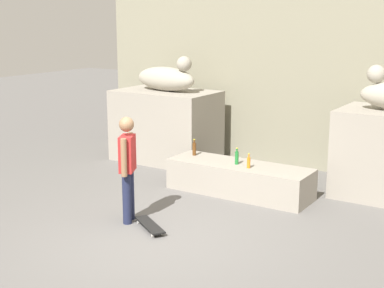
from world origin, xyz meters
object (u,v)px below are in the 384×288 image
at_px(skateboard, 150,225).
at_px(bottle_green, 237,157).
at_px(bottle_brown, 194,149).
at_px(statue_reclining_left, 167,78).
at_px(bottle_orange, 249,162).
at_px(skater, 128,165).

bearing_deg(skateboard, bottle_green, 114.44).
height_order(bottle_green, bottle_brown, bottle_brown).
bearing_deg(statue_reclining_left, bottle_orange, -18.73).
bearing_deg(bottle_green, statue_reclining_left, 151.75).
xyz_separation_m(skater, skateboard, (0.48, -0.09, -0.86)).
bearing_deg(statue_reclining_left, bottle_green, -19.44).
distance_m(skateboard, bottle_orange, 2.26).
xyz_separation_m(statue_reclining_left, bottle_green, (2.45, -1.32, -1.16)).
distance_m(statue_reclining_left, bottle_green, 3.02).
relative_size(bottle_orange, bottle_brown, 0.84).
bearing_deg(bottle_orange, statue_reclining_left, 152.47).
distance_m(skater, skateboard, 0.99).
xyz_separation_m(statue_reclining_left, bottle_brown, (1.46, -1.17, -1.16)).
bearing_deg(skateboard, bottle_orange, 106.24).
bearing_deg(bottle_orange, skateboard, -105.81).
height_order(skater, bottle_green, skater).
bearing_deg(skateboard, statue_reclining_left, 153.45).
height_order(statue_reclining_left, skateboard, statue_reclining_left).
bearing_deg(skater, statue_reclining_left, 179.99).
relative_size(skateboard, bottle_green, 2.59).
xyz_separation_m(skater, bottle_orange, (1.07, 2.01, -0.25)).
distance_m(skater, bottle_green, 2.27).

